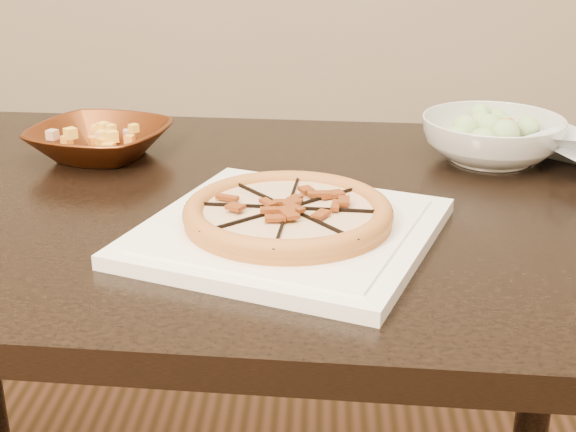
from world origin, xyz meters
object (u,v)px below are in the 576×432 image
(dining_table, at_px, (231,267))
(pizza, at_px, (288,213))
(bronze_bowl, at_px, (100,141))
(salad_bowl, at_px, (492,139))
(plate, at_px, (288,231))

(dining_table, relative_size, pizza, 5.23)
(dining_table, distance_m, bronze_bowl, 0.31)
(pizza, relative_size, bronze_bowl, 1.21)
(pizza, height_order, bronze_bowl, bronze_bowl)
(dining_table, bearing_deg, salad_bowl, 24.76)
(pizza, bearing_deg, plate, -8.42)
(pizza, distance_m, salad_bowl, 0.45)
(bronze_bowl, bearing_deg, plate, -44.80)
(dining_table, xyz_separation_m, bronze_bowl, (-0.23, 0.17, 0.14))
(plate, bearing_deg, pizza, 171.58)
(plate, xyz_separation_m, pizza, (-0.00, 0.00, 0.02))
(bronze_bowl, distance_m, salad_bowl, 0.62)
(pizza, xyz_separation_m, salad_bowl, (0.31, 0.33, 0.00))
(dining_table, relative_size, salad_bowl, 6.04)
(plate, xyz_separation_m, bronze_bowl, (-0.32, 0.31, 0.02))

